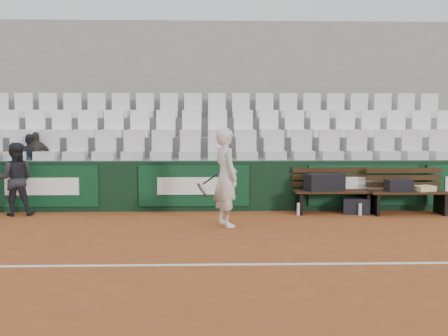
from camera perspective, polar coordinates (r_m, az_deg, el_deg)
ground at (r=6.31m, az=-2.73°, el=-11.02°), size 80.00×80.00×0.00m
court_baseline at (r=6.31m, az=-2.73°, el=-10.99°), size 18.00×0.06×0.01m
back_barrier at (r=10.13m, az=-1.91°, el=-2.03°), size 18.00×0.34×1.00m
grandstand_tier_front at (r=10.76m, az=-2.26°, el=-1.62°), size 18.00×0.95×1.00m
grandstand_tier_mid at (r=11.68m, az=-2.21°, el=0.01°), size 18.00×0.95×1.45m
grandstand_tier_back at (r=12.61m, az=-2.17°, el=1.40°), size 18.00×0.95×1.90m
grandstand_rear_wall at (r=13.22m, az=-2.16°, el=6.99°), size 18.00×0.30×4.40m
seat_row_front at (r=10.52m, az=-2.28°, el=2.68°), size 11.90×0.44×0.63m
seat_row_mid at (r=11.46m, az=-2.23°, el=5.12°), size 11.90×0.44×0.63m
seat_row_back at (r=12.42m, az=-2.19°, el=7.18°), size 11.90×0.44×0.63m
bench_left at (r=10.04m, az=12.24°, el=-3.80°), size 1.50×0.56×0.45m
bench_right at (r=10.35m, az=20.24°, el=-3.73°), size 1.50×0.56×0.45m
sports_bag_left at (r=9.98m, az=11.41°, el=-1.59°), size 0.82×0.54×0.33m
sports_bag_right at (r=10.22m, az=19.33°, el=-1.89°), size 0.53×0.31×0.23m
towel at (r=10.46m, az=21.91°, el=-2.17°), size 0.44×0.37×0.10m
sports_bag_ground at (r=10.10m, az=14.88°, el=-4.21°), size 0.56×0.41×0.31m
water_bottle_near at (r=9.70m, az=8.51°, el=-4.66°), size 0.07×0.07×0.24m
water_bottle_far at (r=9.94m, az=15.28°, el=-4.58°), size 0.07×0.07×0.23m
tennis_player at (r=8.52m, az=0.18°, el=-1.05°), size 0.80×0.72×1.69m
ball_kid at (r=10.33m, az=-22.71°, el=-1.17°), size 0.76×0.64×1.40m
spectator_b at (r=11.18m, az=-20.66°, el=3.54°), size 0.66×0.47×1.04m
spectator_c at (r=11.22m, az=-21.35°, el=3.40°), size 0.55×0.47×0.99m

